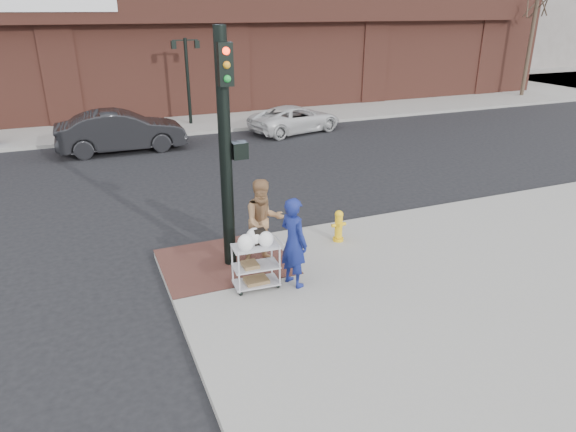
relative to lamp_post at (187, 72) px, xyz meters
name	(u,v)px	position (x,y,z in m)	size (l,w,h in m)	color
ground	(264,281)	(-2.00, -16.00, -2.62)	(220.00, 220.00, 0.00)	black
sidewalk_far	(273,77)	(10.50, 16.00, -2.54)	(65.00, 36.00, 0.15)	gray
brick_curb_ramp	(225,261)	(-2.60, -15.10, -2.46)	(2.80, 2.40, 0.01)	#4F2925
lamp_post	(187,72)	(0.00, 0.00, 0.00)	(1.32, 0.22, 4.00)	black
traffic_signal_pole	(227,146)	(-2.48, -15.23, 0.21)	(0.61, 0.51, 5.00)	black
woman_blue	(294,242)	(-1.57, -16.60, -1.53)	(0.69, 0.45, 1.88)	navy
pedestrian_tan	(264,222)	(-1.77, -15.41, -1.51)	(0.93, 0.73, 1.92)	#9D7149
sedan_dark	(121,131)	(-3.61, -3.67, -1.79)	(1.75, 5.03, 1.66)	black
minivan_white	(295,119)	(4.27, -3.16, -2.00)	(2.06, 4.46, 1.24)	silver
utility_cart	(256,262)	(-2.32, -16.45, -1.90)	(0.94, 0.56, 1.26)	#A8A7AD
fire_hydrant	(339,225)	(0.27, -15.07, -2.07)	(0.37, 0.26, 0.79)	yellow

